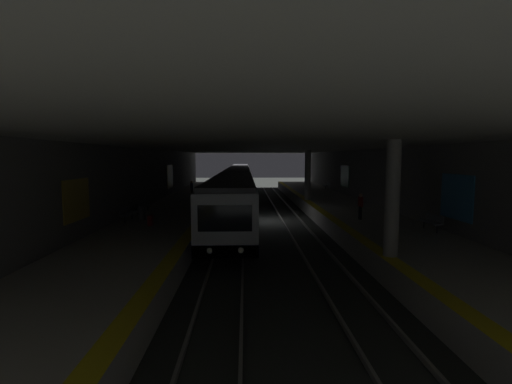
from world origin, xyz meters
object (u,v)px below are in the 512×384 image
suitcase_rolling (150,220)px  person_waiting_near (192,189)px  pillar_near (392,198)px  bench_right_near (127,213)px  person_walking_mid (360,205)px  metro_train (238,182)px  bench_left_near (432,221)px  bench_left_mid (328,185)px  pillar_far (308,175)px  bench_right_mid (144,205)px  trash_bin (142,213)px

suitcase_rolling → person_waiting_near: bearing=-1.7°
pillar_near → bench_right_near: 15.33m
bench_right_near → person_walking_mid: bearing=-89.2°
metro_train → bench_right_near: metro_train is taller
pillar_near → bench_left_near: bearing=-40.9°
bench_left_mid → bench_right_near: size_ratio=1.00×
pillar_far → suitcase_rolling: size_ratio=5.06×
pillar_far → suitcase_rolling: bearing=137.9°
metro_train → bench_right_near: bearing=162.7°
bench_right_near → person_walking_mid: size_ratio=1.04×
pillar_near → person_walking_mid: bearing=-10.0°
bench_left_near → bench_right_near: same height
pillar_far → person_waiting_near: bearing=84.5°
pillar_far → bench_left_mid: bearing=-22.4°
bench_left_near → bench_right_near: bearing=79.1°
pillar_near → bench_left_mid: bearing=-8.2°
bench_left_mid → person_walking_mid: size_ratio=1.04×
bench_right_mid → metro_train: bearing=-20.8°
person_walking_mid → pillar_near: bearing=170.0°
bench_left_mid → bench_right_near: (-21.03, 17.07, 0.00)m
pillar_near → person_walking_mid: 8.57m
pillar_near → metro_train: pillar_near is taller
bench_left_mid → trash_bin: (-20.52, 16.33, -0.10)m
pillar_near → pillar_far: same height
bench_right_near → suitcase_rolling: 2.29m
bench_left_near → suitcase_rolling: 15.41m
bench_right_near → bench_left_mid: bearing=-39.1°
bench_left_mid → person_waiting_near: person_waiting_near is taller
pillar_near → person_walking_mid: pillar_near is taller
pillar_near → metro_train: size_ratio=0.08×
bench_left_mid → person_waiting_near: size_ratio=1.00×
bench_left_mid → person_walking_mid: bearing=172.6°
bench_left_mid → person_waiting_near: (-9.13, 14.89, 0.40)m
trash_bin → suitcase_rolling: bearing=-151.8°
person_waiting_near → trash_bin: (-11.39, 1.44, -0.50)m
bench_right_mid → person_waiting_near: 8.52m
trash_bin → pillar_near: bearing=-125.4°
pillar_far → bench_right_near: 16.94m
pillar_far → person_waiting_near: pillar_far is taller
person_walking_mid → suitcase_rolling: person_walking_mid is taller
metro_train → bench_right_mid: (-16.65, 6.33, -0.45)m
bench_right_near → bench_right_mid: 3.67m
bench_left_mid → bench_right_near: 27.08m
trash_bin → metro_train: bearing=-15.8°
pillar_near → pillar_far: bearing=0.0°
bench_left_near → bench_left_mid: (24.31, 0.00, 0.00)m
bench_right_mid → suitcase_rolling: suitcase_rolling is taller
bench_right_near → person_walking_mid: 14.36m
pillar_near → bench_right_mid: size_ratio=2.68×
pillar_far → bench_right_near: bearing=130.1°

